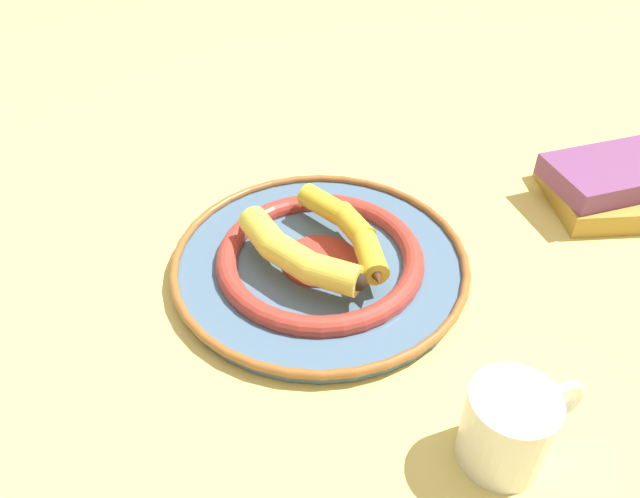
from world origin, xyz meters
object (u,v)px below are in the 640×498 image
Objects in this scene: banana_a at (349,230)px; book_stack at (609,184)px; decorative_bowl at (320,261)px; banana_b at (292,252)px; coffee_mug at (510,426)px.

book_stack is (0.20, -0.35, -0.02)m from banana_a.
decorative_bowl is 0.44m from book_stack.
decorative_bowl is 0.05m from banana_a.
banana_a is 0.95× the size of banana_b.
decorative_bowl is at bearing -169.55° from book_stack.
coffee_mug is at bearing 178.21° from banana_a.
coffee_mug is at bearing -135.72° from decorative_bowl.
banana_a reaches higher than decorative_bowl.
banana_a is 0.09m from banana_b.
banana_b reaches higher than banana_a.
coffee_mug is at bearing -6.57° from banana_b.
banana_a is 0.40m from book_stack.
banana_b reaches higher than book_stack.
coffee_mug is (-0.45, 0.16, 0.01)m from book_stack.
coffee_mug is (-0.25, -0.19, -0.00)m from banana_a.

